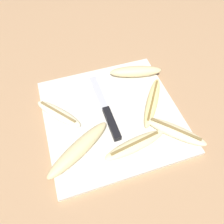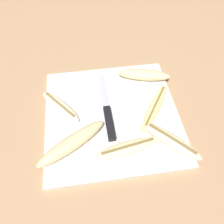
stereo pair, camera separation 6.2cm
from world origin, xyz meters
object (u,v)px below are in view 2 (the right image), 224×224
(banana_golden_short, at_px, (155,106))
(banana_cream_curved, at_px, (171,140))
(knife, at_px, (108,116))
(banana_bright_far, at_px, (60,106))
(banana_ripe_center, at_px, (144,75))
(banana_mellow_near, at_px, (72,143))
(banana_soft_right, at_px, (128,148))

(banana_golden_short, distance_m, banana_cream_curved, 0.12)
(knife, distance_m, banana_golden_short, 0.14)
(banana_bright_far, relative_size, banana_ripe_center, 0.84)
(knife, height_order, banana_mellow_near, banana_mellow_near)
(banana_soft_right, distance_m, banana_golden_short, 0.16)
(banana_mellow_near, xyz_separation_m, banana_cream_curved, (0.25, -0.03, -0.00))
(banana_ripe_center, xyz_separation_m, banana_cream_curved, (0.02, -0.24, -0.01))
(banana_soft_right, height_order, banana_golden_short, same)
(banana_cream_curved, bearing_deg, banana_bright_far, 151.44)
(banana_mellow_near, relative_size, banana_ripe_center, 1.14)
(knife, distance_m, banana_bright_far, 0.14)
(banana_soft_right, bearing_deg, banana_ripe_center, 67.88)
(knife, bearing_deg, banana_cream_curved, -34.44)
(banana_mellow_near, bearing_deg, banana_golden_short, 20.25)
(banana_bright_far, xyz_separation_m, banana_ripe_center, (0.27, 0.08, 0.01))
(knife, xyz_separation_m, banana_soft_right, (0.04, -0.10, 0.00))
(banana_cream_curved, bearing_deg, banana_ripe_center, 94.35)
(banana_soft_right, distance_m, banana_ripe_center, 0.26)
(banana_soft_right, bearing_deg, knife, 109.16)
(banana_mellow_near, bearing_deg, banana_soft_right, -12.43)
(banana_mellow_near, height_order, banana_ripe_center, same)
(banana_bright_far, bearing_deg, banana_ripe_center, 16.97)
(knife, xyz_separation_m, banana_golden_short, (0.14, 0.01, 0.00))
(banana_cream_curved, bearing_deg, banana_golden_short, 97.07)
(banana_bright_far, xyz_separation_m, banana_soft_right, (0.17, -0.16, 0.00))
(banana_bright_far, bearing_deg, banana_golden_short, -8.37)
(knife, height_order, banana_golden_short, banana_golden_short)
(knife, bearing_deg, banana_soft_right, -71.71)
(banana_golden_short, bearing_deg, banana_mellow_near, -159.75)
(knife, xyz_separation_m, banana_ripe_center, (0.13, 0.13, 0.01))
(banana_ripe_center, bearing_deg, banana_golden_short, -88.26)
(banana_bright_far, bearing_deg, banana_mellow_near, -76.79)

